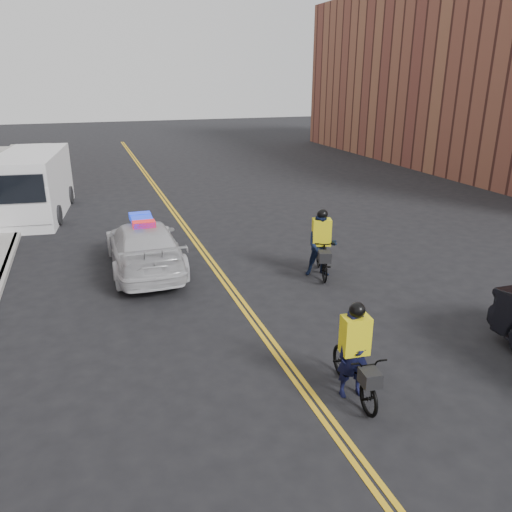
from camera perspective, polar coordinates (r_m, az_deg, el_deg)
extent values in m
plane|color=black|center=(10.68, 2.67, -11.19)|extent=(120.00, 120.00, 0.00)
cube|color=gold|center=(17.70, -7.13, 1.60)|extent=(0.10, 60.00, 0.01)
cube|color=gold|center=(17.73, -6.63, 1.66)|extent=(0.10, 60.00, 0.01)
cube|color=#999691|center=(17.54, -26.37, -0.31)|extent=(0.20, 60.00, 0.15)
cube|color=brown|center=(36.72, 26.19, 17.96)|extent=(12.00, 30.00, 11.00)
imported|color=silver|center=(15.27, -12.68, 1.13)|extent=(2.05, 5.02, 1.46)
cube|color=#0C26CC|center=(15.04, -12.91, 4.04)|extent=(0.61, 1.34, 0.16)
cube|color=white|center=(22.76, -24.08, 7.48)|extent=(2.94, 6.29, 2.58)
cube|color=white|center=(20.28, -25.34, 5.31)|extent=(2.28, 1.15, 1.35)
cube|color=black|center=(19.72, -25.89, 6.88)|extent=(2.02, 0.35, 1.01)
cylinder|color=black|center=(21.03, -21.78, 4.36)|extent=(0.37, 0.81, 0.79)
cylinder|color=black|center=(24.89, -25.45, 6.09)|extent=(0.37, 0.81, 0.79)
cylinder|color=black|center=(24.49, -20.58, 6.55)|extent=(0.37, 0.81, 0.79)
imported|color=black|center=(9.41, 10.98, -12.73)|extent=(0.82, 1.93, 0.99)
imported|color=black|center=(9.23, 11.12, -10.88)|extent=(0.65, 0.46, 1.69)
cube|color=yellow|center=(9.05, 11.28, -8.85)|extent=(0.51, 0.37, 0.71)
sphere|color=black|center=(8.83, 11.49, -6.09)|extent=(0.29, 0.29, 0.29)
cube|color=black|center=(8.77, 12.90, -13.41)|extent=(0.34, 0.38, 0.26)
imported|color=black|center=(14.59, 7.37, 0.01)|extent=(1.13, 2.05, 1.18)
imported|color=#0E1732|center=(14.48, 7.43, 1.21)|extent=(1.06, 0.93, 1.83)
cube|color=yellow|center=(14.36, 7.50, 2.73)|extent=(0.60, 0.50, 0.77)
sphere|color=black|center=(14.22, 7.59, 4.74)|extent=(0.31, 0.31, 0.31)
cube|color=black|center=(13.85, 7.84, -0.07)|extent=(0.43, 0.46, 0.28)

